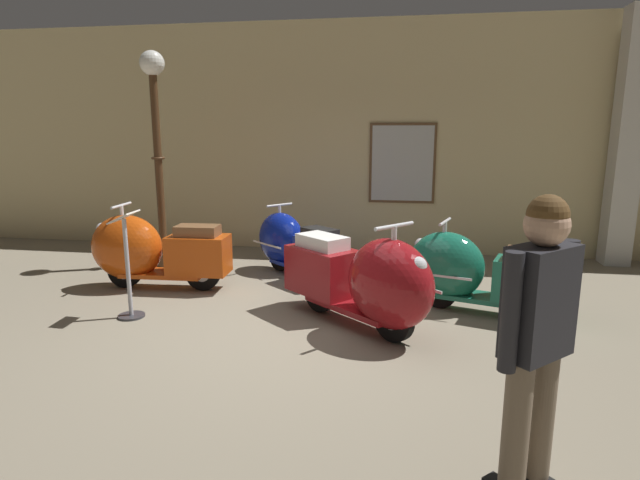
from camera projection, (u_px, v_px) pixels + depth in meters
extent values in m
plane|color=gray|center=(287.00, 331.00, 5.14)|extent=(60.00, 60.00, 0.00)
cube|color=#CCB784|center=(337.00, 139.00, 8.36)|extent=(18.00, 0.20, 3.62)
cube|color=brown|center=(402.00, 163.00, 8.16)|extent=(1.03, 0.03, 1.25)
cube|color=#B2B2AD|center=(402.00, 163.00, 8.14)|extent=(0.95, 0.01, 1.17)
cube|color=beige|center=(627.00, 140.00, 7.36)|extent=(0.36, 0.36, 3.62)
cylinder|color=black|center=(125.00, 271.00, 6.53)|extent=(0.43, 0.10, 0.43)
cylinder|color=silver|center=(125.00, 271.00, 6.53)|extent=(0.20, 0.11, 0.19)
cylinder|color=black|center=(203.00, 273.00, 6.41)|extent=(0.43, 0.10, 0.43)
cylinder|color=silver|center=(203.00, 273.00, 6.41)|extent=(0.20, 0.11, 0.19)
cube|color=#C6470F|center=(164.00, 274.00, 6.48)|extent=(1.04, 0.43, 0.05)
ellipsoid|color=#C6470F|center=(127.00, 247.00, 6.46)|extent=(0.92, 0.60, 0.82)
cube|color=#C6470F|center=(199.00, 255.00, 6.37)|extent=(0.75, 0.46, 0.47)
cube|color=brown|center=(197.00, 231.00, 6.31)|extent=(0.53, 0.32, 0.13)
sphere|color=silver|center=(103.00, 229.00, 6.45)|extent=(0.16, 0.16, 0.16)
cylinder|color=silver|center=(122.00, 218.00, 6.39)|extent=(0.05, 0.05, 0.30)
cylinder|color=silver|center=(121.00, 205.00, 6.36)|extent=(0.06, 0.47, 0.03)
cylinder|color=black|center=(279.00, 257.00, 7.32)|extent=(0.34, 0.31, 0.39)
cylinder|color=silver|center=(279.00, 257.00, 7.32)|extent=(0.19, 0.18, 0.17)
cylinder|color=black|center=(322.00, 270.00, 6.64)|extent=(0.34, 0.31, 0.39)
cylinder|color=silver|center=(322.00, 270.00, 6.64)|extent=(0.19, 0.18, 0.17)
cube|color=navy|center=(300.00, 265.00, 6.99)|extent=(0.92, 0.86, 0.05)
ellipsoid|color=navy|center=(281.00, 239.00, 7.23)|extent=(0.94, 0.90, 0.73)
cube|color=navy|center=(320.00, 253.00, 6.63)|extent=(0.75, 0.72, 0.42)
cube|color=black|center=(320.00, 233.00, 6.57)|extent=(0.53, 0.50, 0.12)
sphere|color=silver|center=(270.00, 222.00, 7.39)|extent=(0.14, 0.14, 0.14)
cylinder|color=silver|center=(280.00, 215.00, 7.18)|extent=(0.04, 0.04, 0.27)
cylinder|color=silver|center=(279.00, 205.00, 7.15)|extent=(0.30, 0.34, 0.03)
cube|color=silver|center=(267.00, 244.00, 7.08)|extent=(0.50, 0.43, 0.02)
cylinder|color=black|center=(393.00, 318.00, 4.85)|extent=(0.40, 0.36, 0.45)
cylinder|color=silver|center=(393.00, 318.00, 4.85)|extent=(0.22, 0.21, 0.20)
cylinder|color=black|center=(320.00, 291.00, 5.65)|extent=(0.40, 0.36, 0.45)
cylinder|color=silver|center=(320.00, 291.00, 5.65)|extent=(0.22, 0.21, 0.20)
cube|color=maroon|center=(354.00, 306.00, 5.26)|extent=(1.08, 1.01, 0.06)
ellipsoid|color=maroon|center=(390.00, 284.00, 4.83)|extent=(1.10, 1.06, 0.86)
cube|color=maroon|center=(322.00, 270.00, 5.57)|extent=(0.88, 0.84, 0.50)
cube|color=silver|center=(322.00, 242.00, 5.50)|extent=(0.62, 0.59, 0.14)
sphere|color=silver|center=(418.00, 266.00, 4.54)|extent=(0.17, 0.17, 0.17)
cylinder|color=silver|center=(394.00, 243.00, 4.72)|extent=(0.05, 0.05, 0.32)
cylinder|color=silver|center=(394.00, 226.00, 4.69)|extent=(0.35, 0.40, 0.04)
cube|color=silver|center=(410.00, 284.00, 5.02)|extent=(0.59, 0.50, 0.03)
cylinder|color=black|center=(440.00, 290.00, 5.78)|extent=(0.41, 0.20, 0.40)
cylinder|color=silver|center=(440.00, 290.00, 5.78)|extent=(0.20, 0.15, 0.18)
cylinder|color=black|center=(531.00, 303.00, 5.36)|extent=(0.41, 0.20, 0.40)
cylinder|color=silver|center=(531.00, 303.00, 5.36)|extent=(0.20, 0.15, 0.18)
cube|color=#196B51|center=(484.00, 298.00, 5.58)|extent=(1.02, 0.63, 0.05)
ellipsoid|color=#196B51|center=(445.00, 266.00, 5.70)|extent=(0.96, 0.75, 0.76)
cube|color=#196B51|center=(529.00, 282.00, 5.33)|extent=(0.77, 0.59, 0.44)
cube|color=brown|center=(531.00, 255.00, 5.28)|extent=(0.54, 0.41, 0.12)
sphere|color=silver|center=(421.00, 245.00, 5.78)|extent=(0.15, 0.15, 0.15)
cylinder|color=silver|center=(444.00, 234.00, 5.64)|extent=(0.04, 0.04, 0.28)
cylinder|color=silver|center=(445.00, 222.00, 5.61)|extent=(0.16, 0.43, 0.03)
cube|color=silver|center=(440.00, 276.00, 5.49)|extent=(0.65, 0.21, 0.02)
cylinder|color=#472D19|center=(165.00, 259.00, 7.64)|extent=(0.28, 0.28, 0.18)
cylinder|color=#472D19|center=(159.00, 167.00, 7.36)|extent=(0.11, 0.11, 2.52)
torus|color=#472D19|center=(158.00, 158.00, 7.33)|extent=(0.19, 0.19, 0.04)
sphere|color=white|center=(152.00, 63.00, 7.06)|extent=(0.34, 0.34, 0.34)
cube|color=black|center=(531.00, 478.00, 2.90)|extent=(0.25, 0.26, 0.08)
cylinder|color=#72604C|center=(542.00, 407.00, 2.79)|extent=(0.14, 0.14, 0.82)
cylinder|color=#72604C|center=(517.00, 420.00, 2.67)|extent=(0.14, 0.14, 0.82)
cube|color=#232328|center=(540.00, 302.00, 2.60)|extent=(0.41, 0.40, 0.58)
cylinder|color=#232328|center=(566.00, 295.00, 2.73)|extent=(0.09, 0.09, 0.60)
cylinder|color=#232328|center=(511.00, 313.00, 2.47)|extent=(0.09, 0.09, 0.60)
sphere|color=tan|center=(547.00, 225.00, 2.52)|extent=(0.22, 0.22, 0.22)
sphere|color=brown|center=(548.00, 215.00, 2.51)|extent=(0.20, 0.20, 0.20)
cylinder|color=#333338|center=(132.00, 316.00, 5.52)|extent=(0.28, 0.28, 0.02)
cylinder|color=#A5A5AD|center=(128.00, 268.00, 5.41)|extent=(0.04, 0.04, 1.04)
cube|color=silver|center=(124.00, 217.00, 5.30)|extent=(0.25, 0.33, 0.12)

